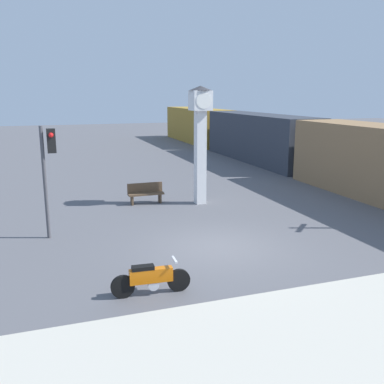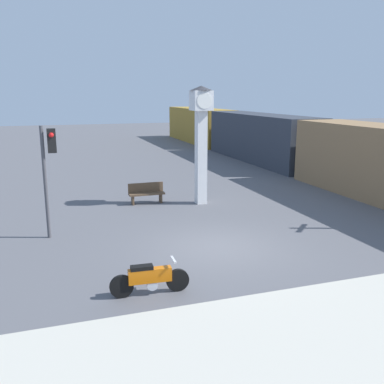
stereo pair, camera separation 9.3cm
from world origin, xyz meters
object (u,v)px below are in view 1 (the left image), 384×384
Objects in this scene: motorcycle at (151,279)px; traffic_light at (48,162)px; clock_tower at (200,128)px; bench at (146,193)px; freight_train at (259,138)px.

traffic_light is (-2.17, 5.29, 2.22)m from motorcycle.
traffic_light is at bearing -156.20° from clock_tower.
traffic_light reaches higher than motorcycle.
bench is at bearing 81.22° from motorcycle.
clock_tower is at bearing 65.75° from motorcycle.
clock_tower reaches higher than bench.
traffic_light is at bearing 115.51° from motorcycle.
freight_train is (12.65, 18.70, 1.28)m from motorcycle.
motorcycle is 0.05× the size of freight_train.
clock_tower reaches higher than motorcycle.
motorcycle is at bearing -102.01° from bench.
traffic_light is 2.39× the size of bench.
motorcycle is 9.09m from bench.
clock_tower is 3.78m from bench.
bench is at bearing 41.58° from traffic_light.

